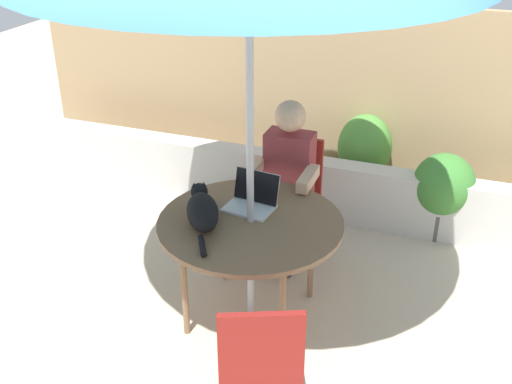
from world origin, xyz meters
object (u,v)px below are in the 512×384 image
Objects in this scene: chair_empty at (260,361)px; potted_plant_near_fence at (443,190)px; cat at (202,210)px; chair_occupied at (292,187)px; potted_plant_by_chair at (364,155)px; patio_table at (250,228)px; person_seated at (286,175)px; laptop at (253,197)px.

chair_empty is 1.28× the size of potted_plant_near_fence.
chair_occupied is at bearing 74.97° from cat.
cat reaches higher than chair_empty.
potted_plant_by_chair is (0.36, 0.96, -0.09)m from chair_occupied.
patio_table reaches higher than potted_plant_near_fence.
cat reaches higher than potted_plant_by_chair.
chair_empty is 1.48× the size of cat.
patio_table is at bearing -90.00° from chair_occupied.
chair_empty is (0.40, -0.93, -0.15)m from patio_table.
person_seated is 1.78× the size of potted_plant_near_fence.
person_seated is 3.74× the size of laptop.
person_seated is (0.00, -0.16, 0.17)m from chair_occupied.
laptop is at bearing 105.55° from patio_table.
patio_table is at bearing -90.00° from person_seated.
cat is at bearing -156.92° from patio_table.
chair_occupied is 0.23m from person_seated.
person_seated is 0.89m from cat.
laptop is 0.37m from cat.
patio_table is 0.90m from chair_occupied.
chair_empty is 0.72× the size of person_seated.
laptop is (-0.05, -0.54, 0.09)m from person_seated.
laptop is 0.47× the size of potted_plant_near_fence.
potted_plant_near_fence is 0.87× the size of potted_plant_by_chair.
person_seated is at bearing -107.66° from potted_plant_by_chair.
patio_table is at bearing 23.08° from cat.
chair_occupied is 1.48× the size of cat.
chair_occupied is 1.00× the size of chair_empty.
potted_plant_by_chair is at bearing 90.82° from chair_empty.
chair_occupied reaches higher than potted_plant_near_fence.
potted_plant_by_chair is (-0.70, 0.37, 0.04)m from potted_plant_near_fence.
chair_occupied is at bearing -110.32° from potted_plant_by_chair.
potted_plant_near_fence is at bearing 50.23° from cat.
person_seated is 1.55× the size of potted_plant_by_chair.
chair_empty reaches higher than potted_plant_near_fence.
chair_occupied is 1.07m from cat.
potted_plant_near_fence is (1.06, 0.59, -0.13)m from chair_occupied.
chair_empty is at bearing -89.18° from potted_plant_by_chair.
person_seated reaches higher than laptop.
patio_table is 1.29× the size of chair_occupied.
patio_table is 1.66× the size of potted_plant_near_fence.
chair_occupied is 0.72× the size of person_seated.
patio_table is at bearing -125.57° from potted_plant_near_fence.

